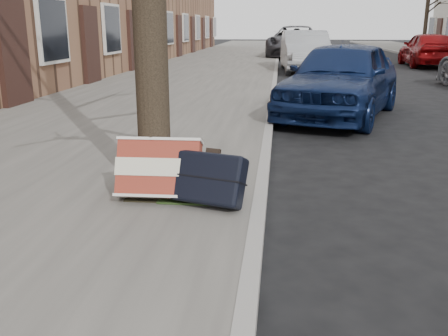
# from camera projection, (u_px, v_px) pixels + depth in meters

# --- Properties ---
(ground) EXTENTS (120.00, 120.00, 0.00)m
(ground) POSITION_uv_depth(u_px,v_px,m) (438.00, 271.00, 3.37)
(ground) COLOR black
(ground) RESTS_ON ground
(near_sidewalk) EXTENTS (5.00, 70.00, 0.12)m
(near_sidewalk) POSITION_uv_depth(u_px,v_px,m) (208.00, 70.00, 18.08)
(near_sidewalk) COLOR slate
(near_sidewalk) RESTS_ON ground
(dirt_patch) EXTENTS (0.85, 0.85, 0.02)m
(dirt_patch) POSITION_uv_depth(u_px,v_px,m) (181.00, 188.00, 4.69)
(dirt_patch) COLOR black
(dirt_patch) RESTS_ON near_sidewalk
(suitcase_red) EXTENTS (0.72, 0.41, 0.55)m
(suitcase_red) POSITION_uv_depth(u_px,v_px,m) (159.00, 169.00, 4.33)
(suitcase_red) COLOR maroon
(suitcase_red) RESTS_ON near_sidewalk
(suitcase_navy) EXTENTS (0.69, 0.52, 0.48)m
(suitcase_navy) POSITION_uv_depth(u_px,v_px,m) (209.00, 178.00, 4.19)
(suitcase_navy) COLOR black
(suitcase_navy) RESTS_ON near_sidewalk
(car_near_front) EXTENTS (2.85, 4.32, 1.37)m
(car_near_front) POSITION_uv_depth(u_px,v_px,m) (341.00, 79.00, 8.91)
(car_near_front) COLOR #0E1C43
(car_near_front) RESTS_ON ground
(car_near_mid) EXTENTS (1.77, 4.47, 1.45)m
(car_near_mid) POSITION_uv_depth(u_px,v_px,m) (305.00, 51.00, 17.81)
(car_near_mid) COLOR #AEB2B7
(car_near_mid) RESTS_ON ground
(car_near_back) EXTENTS (3.10, 5.95, 1.60)m
(car_near_back) POSITION_uv_depth(u_px,v_px,m) (296.00, 42.00, 25.44)
(car_near_back) COLOR #343439
(car_near_back) RESTS_ON ground
(car_far_back) EXTENTS (1.77, 4.13, 1.39)m
(car_far_back) POSITION_uv_depth(u_px,v_px,m) (427.00, 49.00, 20.03)
(car_far_back) COLOR maroon
(car_far_back) RESTS_ON ground
(tree_far_c) EXTENTS (0.23, 0.23, 4.73)m
(tree_far_c) POSITION_uv_depth(u_px,v_px,m) (427.00, 10.00, 28.66)
(tree_far_c) COLOR black
(tree_far_c) RESTS_ON far_sidewalk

